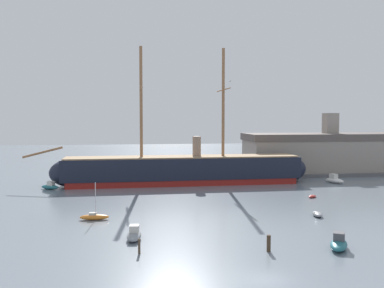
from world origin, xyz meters
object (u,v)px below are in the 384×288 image
(seagull_in_flight, at_px, (230,81))
(motorboat_far_left, at_px, (50,186))
(motorboat_far_right, at_px, (334,180))
(sailboat_mid_left, at_px, (94,217))
(mooring_piling_left_pair, at_px, (269,243))
(motorboat_foreground_left, at_px, (134,235))
(mooring_piling_nearest, at_px, (139,246))
(dinghy_mid_right, at_px, (317,214))
(dinghy_alongside_stern, at_px, (312,196))
(tall_ship, at_px, (183,170))
(sailboat_distant_centre, at_px, (193,177))
(motorboat_foreground_right, at_px, (339,243))
(dockside_warehouse_right, at_px, (330,153))

(seagull_in_flight, bearing_deg, motorboat_far_left, 129.53)
(motorboat_far_right, bearing_deg, seagull_in_flight, -132.31)
(motorboat_far_right, bearing_deg, sailboat_mid_left, -150.49)
(mooring_piling_left_pair, distance_m, seagull_in_flight, 21.02)
(motorboat_foreground_left, xyz_separation_m, mooring_piling_left_pair, (14.21, -6.57, 0.29))
(sailboat_mid_left, xyz_separation_m, seagull_in_flight, (17.74, -6.81, 18.49))
(motorboat_foreground_left, xyz_separation_m, sailboat_mid_left, (-5.46, 10.84, -0.15))
(mooring_piling_nearest, bearing_deg, motorboat_far_left, 110.87)
(dinghy_mid_right, height_order, dinghy_alongside_stern, dinghy_mid_right)
(dinghy_mid_right, bearing_deg, sailboat_mid_left, 175.69)
(motorboat_far_right, bearing_deg, tall_ship, 174.62)
(tall_ship, distance_m, seagull_in_flight, 41.06)
(tall_ship, relative_size, seagull_in_flight, 50.16)
(dinghy_mid_right, xyz_separation_m, motorboat_far_left, (-42.77, 30.30, 0.24))
(sailboat_distant_centre, relative_size, mooring_piling_left_pair, 2.77)
(dinghy_mid_right, bearing_deg, dinghy_alongside_stern, 69.14)
(motorboat_foreground_right, bearing_deg, dinghy_mid_right, 74.00)
(dinghy_alongside_stern, height_order, motorboat_far_right, motorboat_far_right)
(sailboat_mid_left, height_order, motorboat_far_left, sailboat_mid_left)
(dinghy_alongside_stern, distance_m, sailboat_distant_centre, 31.98)
(motorboat_far_left, height_order, mooring_piling_left_pair, mooring_piling_left_pair)
(motorboat_foreground_right, relative_size, motorboat_far_left, 1.09)
(motorboat_far_right, xyz_separation_m, mooring_piling_nearest, (-43.42, -44.23, 0.11))
(motorboat_foreground_right, xyz_separation_m, dockside_warehouse_right, (28.43, 61.67, 4.50))
(mooring_piling_nearest, bearing_deg, dinghy_mid_right, 28.18)
(motorboat_foreground_right, height_order, motorboat_far_left, motorboat_foreground_right)
(sailboat_mid_left, xyz_separation_m, motorboat_far_right, (49.37, 27.94, 0.25))
(tall_ship, relative_size, dockside_warehouse_right, 1.28)
(tall_ship, bearing_deg, dinghy_alongside_stern, -42.37)
(dinghy_mid_right, height_order, motorboat_far_left, motorboat_far_left)
(sailboat_mid_left, height_order, mooring_piling_left_pair, sailboat_mid_left)
(motorboat_foreground_left, xyz_separation_m, mooring_piling_nearest, (0.49, -5.45, 0.21))
(motorboat_far_right, height_order, seagull_in_flight, seagull_in_flight)
(motorboat_foreground_left, relative_size, dockside_warehouse_right, 0.09)
(mooring_piling_left_pair, bearing_deg, dockside_warehouse_right, 59.44)
(motorboat_foreground_right, relative_size, mooring_piling_nearest, 2.87)
(dockside_warehouse_right, bearing_deg, seagull_in_flight, -126.92)
(sailboat_mid_left, bearing_deg, seagull_in_flight, -20.99)
(motorboat_foreground_right, bearing_deg, seagull_in_flight, 131.90)
(dinghy_mid_right, distance_m, dinghy_alongside_stern, 15.25)
(dinghy_alongside_stern, distance_m, mooring_piling_left_pair, 34.16)
(mooring_piling_left_pair, bearing_deg, motorboat_far_right, 56.77)
(mooring_piling_nearest, relative_size, mooring_piling_left_pair, 0.91)
(motorboat_foreground_left, distance_m, dinghy_mid_right, 27.72)
(motorboat_foreground_left, height_order, mooring_piling_nearest, motorboat_foreground_left)
(tall_ship, xyz_separation_m, motorboat_far_left, (-27.13, -3.16, -2.56))
(dinghy_alongside_stern, distance_m, motorboat_far_left, 50.80)
(dinghy_alongside_stern, bearing_deg, motorboat_far_right, 53.13)
(mooring_piling_nearest, relative_size, seagull_in_flight, 1.33)
(tall_ship, xyz_separation_m, motorboat_far_right, (33.13, -3.12, -2.44))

